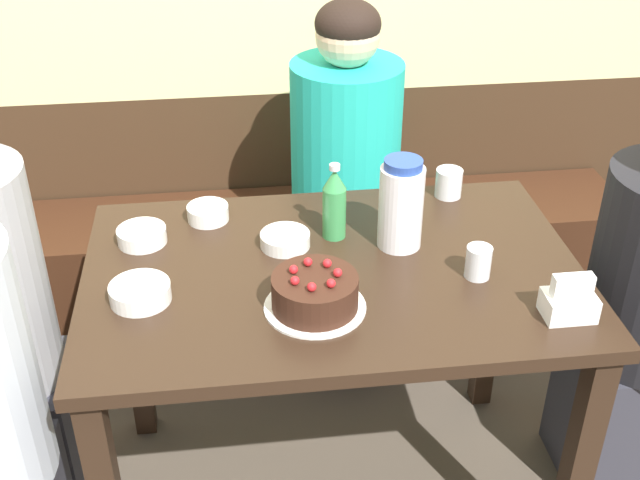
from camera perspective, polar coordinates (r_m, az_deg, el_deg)
bench_seat at (r=2.89m, az=-1.44°, el=-1.94°), size 2.29×0.38×0.47m
dining_table at (r=1.97m, az=0.89°, el=-4.83°), size 1.18×0.76×0.78m
birthday_cake at (r=1.75m, az=-0.36°, el=-3.80°), size 0.23×0.23×0.10m
water_pitcher at (r=1.95m, az=5.78°, el=2.53°), size 0.11×0.11×0.23m
soju_bottle at (r=1.98m, az=1.03°, el=2.65°), size 0.06×0.06×0.20m
napkin_holder at (r=1.81m, az=17.32°, el=-4.19°), size 0.11×0.08×0.11m
bowl_soup_white at (r=1.98m, az=-2.50°, el=0.02°), size 0.12×0.12×0.04m
bowl_rice_small at (r=1.83m, az=-12.67°, el=-3.67°), size 0.14×0.14×0.04m
bowl_side_dish at (r=2.04m, az=-12.55°, el=0.31°), size 0.12×0.12×0.04m
bowl_sauce_shallow at (r=2.11m, az=-7.98°, el=1.92°), size 0.11×0.11×0.04m
glass_water_tall at (r=2.22m, az=9.14°, el=4.03°), size 0.07×0.07×0.08m
glass_tumbler_short at (r=1.89m, az=11.19°, el=-1.55°), size 0.06×0.06×0.08m
person_teal_shirt at (r=2.56m, az=1.76°, el=2.70°), size 0.34×0.34×1.24m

